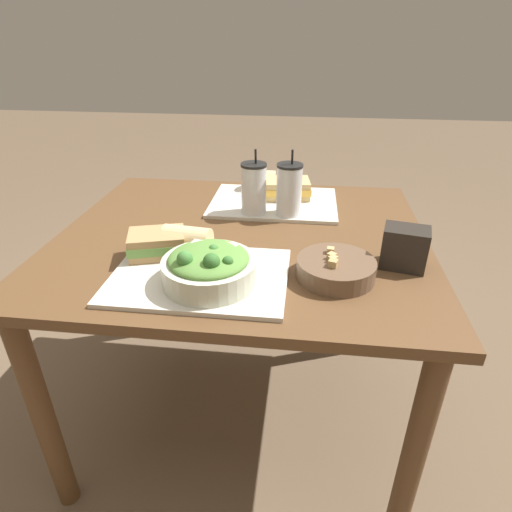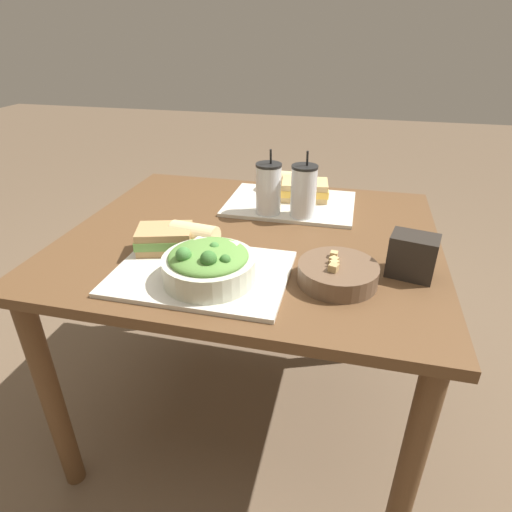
% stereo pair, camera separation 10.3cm
% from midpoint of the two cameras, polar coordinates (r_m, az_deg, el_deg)
% --- Properties ---
extents(ground_plane, '(12.00, 12.00, 0.00)m').
position_cam_midpoint_polar(ground_plane, '(1.76, -3.31, -19.53)').
color(ground_plane, brown).
extents(dining_table, '(1.11, 0.96, 0.75)m').
position_cam_midpoint_polar(dining_table, '(1.36, -4.05, -1.12)').
color(dining_table, brown).
rests_on(dining_table, ground_plane).
extents(tray_near, '(0.44, 0.32, 0.01)m').
position_cam_midpoint_polar(tray_near, '(1.09, -10.20, -2.75)').
color(tray_near, beige).
rests_on(tray_near, dining_table).
extents(tray_far, '(0.44, 0.32, 0.01)m').
position_cam_midpoint_polar(tray_far, '(1.53, 0.44, 7.10)').
color(tray_far, beige).
rests_on(tray_far, dining_table).
extents(salad_bowl, '(0.23, 0.23, 0.11)m').
position_cam_midpoint_polar(salad_bowl, '(1.03, -9.14, -1.47)').
color(salad_bowl, beige).
rests_on(salad_bowl, tray_near).
extents(soup_bowl, '(0.20, 0.20, 0.07)m').
position_cam_midpoint_polar(soup_bowl, '(1.08, 7.93, -1.69)').
color(soup_bowl, brown).
rests_on(soup_bowl, dining_table).
extents(sandwich_near, '(0.18, 0.15, 0.06)m').
position_cam_midpoint_polar(sandwich_near, '(1.19, -15.48, 1.56)').
color(sandwich_near, tan).
rests_on(sandwich_near, tray_near).
extents(baguette_near, '(0.14, 0.09, 0.07)m').
position_cam_midpoint_polar(baguette_near, '(1.18, -11.57, 2.13)').
color(baguette_near, '#DBBC84').
rests_on(baguette_near, tray_near).
extents(sandwich_far, '(0.18, 0.14, 0.06)m').
position_cam_midpoint_polar(sandwich_far, '(1.55, 2.19, 8.96)').
color(sandwich_far, tan).
rests_on(sandwich_far, tray_far).
extents(baguette_far, '(0.11, 0.07, 0.07)m').
position_cam_midpoint_polar(baguette_far, '(1.63, -1.07, 10.07)').
color(baguette_far, '#DBBC84').
rests_on(baguette_far, tray_far).
extents(drink_cup_dark, '(0.08, 0.08, 0.21)m').
position_cam_midpoint_polar(drink_cup_dark, '(1.40, -2.42, 8.73)').
color(drink_cup_dark, silver).
rests_on(drink_cup_dark, tray_far).
extents(drink_cup_red, '(0.08, 0.08, 0.21)m').
position_cam_midpoint_polar(drink_cup_red, '(1.39, 2.30, 8.58)').
color(drink_cup_red, silver).
rests_on(drink_cup_red, tray_far).
extents(chip_bag, '(0.13, 0.10, 0.11)m').
position_cam_midpoint_polar(chip_bag, '(1.15, 16.81, 1.00)').
color(chip_bag, '#28231E').
rests_on(chip_bag, dining_table).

